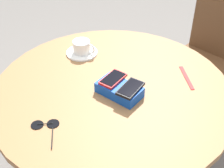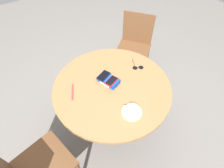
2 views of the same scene
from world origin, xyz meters
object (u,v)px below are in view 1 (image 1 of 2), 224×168
phone_box (120,89)px  chair_near_window (204,61)px  phone_black (130,88)px  saucer (82,53)px  sunglasses (46,126)px  round_table (112,105)px  phone_red (112,79)px  lanyard_strap (187,78)px  coffee_cup (82,47)px

phone_box → chair_near_window: (0.21, -0.82, -0.30)m
phone_black → chair_near_window: size_ratio=0.17×
saucer → sunglasses: bearing=134.3°
saucer → round_table: bearing=173.9°
saucer → phone_red: bearing=173.4°
phone_black → lanyard_strap: phone_black is taller
phone_black → phone_box: bearing=20.2°
coffee_cup → lanyard_strap: (-0.44, -0.28, -0.04)m
phone_red → round_table: bearing=-24.3°
round_table → phone_box: (-0.05, -0.01, 0.13)m
phone_black → coffee_cup: bearing=-1.8°
round_table → chair_near_window: (0.16, -0.83, -0.17)m
round_table → lanyard_strap: 0.36m
sunglasses → lanyard_strap: bearing=-97.7°
phone_black → saucer: 0.41m
round_table → phone_black: phone_black is taller
phone_red → lanyard_strap: (-0.13, -0.32, -0.05)m
phone_red → saucer: 0.32m
phone_red → phone_black: bearing=-164.5°
saucer → chair_near_window: 0.86m
lanyard_strap → sunglasses: (0.09, 0.65, 0.00)m
coffee_cup → chair_near_window: 0.87m
round_table → chair_near_window: chair_near_window is taller
phone_black → coffee_cup: 0.41m
round_table → lanyard_strap: size_ratio=5.95×
round_table → sunglasses: 0.35m
coffee_cup → chair_near_window: bearing=-100.4°
lanyard_strap → phone_red: bearing=68.4°
phone_box → coffee_cup: 0.36m
saucer → chair_near_window: (-0.15, -0.80, -0.28)m
saucer → coffee_cup: bearing=-150.3°
round_table → phone_black: bearing=-167.4°
phone_black → chair_near_window: chair_near_window is taller
lanyard_strap → phone_black: bearing=83.3°
phone_box → lanyard_strap: bearing=-104.6°
phone_red → chair_near_window: bearing=-78.5°
chair_near_window → phone_box: bearing=104.6°
coffee_cup → lanyard_strap: bearing=-147.7°
round_table → phone_box: size_ratio=4.98×
phone_black → saucer: size_ratio=0.90×
sunglasses → chair_near_window: size_ratio=0.19×
saucer → phone_black: bearing=178.4°
saucer → chair_near_window: size_ratio=0.19×
saucer → lanyard_strap: saucer is taller
phone_red → lanyard_strap: 0.34m
round_table → lanyard_strap: bearing=-113.0°
coffee_cup → sunglasses: coffee_cup is taller
phone_black → chair_near_window: bearing=-72.1°
phone_red → saucer: phone_red is taller
saucer → lanyard_strap: bearing=-147.7°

